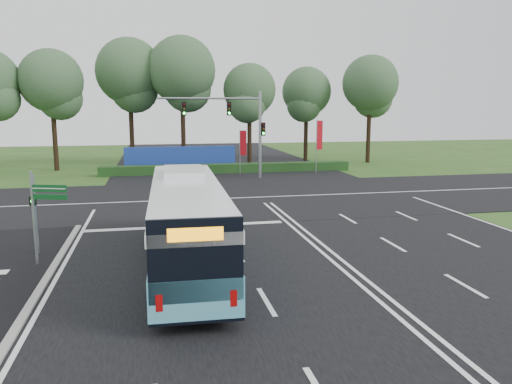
% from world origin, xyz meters
% --- Properties ---
extents(ground, '(120.00, 120.00, 0.00)m').
position_xyz_m(ground, '(0.00, 0.00, 0.00)').
color(ground, '#28531B').
rests_on(ground, ground).
extents(road_main, '(20.00, 120.00, 0.04)m').
position_xyz_m(road_main, '(0.00, 0.00, 0.02)').
color(road_main, black).
rests_on(road_main, ground).
extents(road_cross, '(120.00, 14.00, 0.05)m').
position_xyz_m(road_cross, '(0.00, 12.00, 0.03)').
color(road_cross, black).
rests_on(road_cross, ground).
extents(kerb_strip, '(0.25, 18.00, 0.12)m').
position_xyz_m(kerb_strip, '(-10.10, -3.00, 0.06)').
color(kerb_strip, gray).
rests_on(kerb_strip, ground).
extents(city_bus, '(2.75, 11.65, 3.33)m').
position_xyz_m(city_bus, '(-5.35, -1.20, 1.68)').
color(city_bus, '#54ABC4').
rests_on(city_bus, ground).
extents(pedestrian_signal, '(0.27, 0.41, 3.21)m').
position_xyz_m(pedestrian_signal, '(-11.04, 1.60, 1.75)').
color(pedestrian_signal, gray).
rests_on(pedestrian_signal, ground).
extents(street_sign, '(1.31, 0.49, 3.50)m').
position_xyz_m(street_sign, '(-10.45, 0.06, 2.24)').
color(street_sign, gray).
rests_on(street_sign, ground).
extents(banner_flag_mid, '(0.55, 0.21, 3.89)m').
position_xyz_m(banner_flag_mid, '(0.92, 22.53, 2.56)').
color(banner_flag_mid, gray).
rests_on(banner_flag_mid, ground).
extents(banner_flag_right, '(0.65, 0.31, 4.69)m').
position_xyz_m(banner_flag_right, '(7.66, 22.61, 3.05)').
color(banner_flag_right, gray).
rests_on(banner_flag_right, ground).
extents(traffic_light_gantry, '(8.41, 0.28, 7.00)m').
position_xyz_m(traffic_light_gantry, '(0.21, 20.50, 4.66)').
color(traffic_light_gantry, gray).
rests_on(traffic_light_gantry, ground).
extents(hedge, '(22.00, 1.20, 0.80)m').
position_xyz_m(hedge, '(0.00, 24.50, 0.40)').
color(hedge, '#143814').
rests_on(hedge, ground).
extents(blue_hoarding, '(10.00, 0.30, 2.20)m').
position_xyz_m(blue_hoarding, '(-4.00, 27.00, 1.10)').
color(blue_hoarding, navy).
rests_on(blue_hoarding, ground).
extents(eucalyptus_row, '(41.47, 8.93, 12.45)m').
position_xyz_m(eucalyptus_row, '(-3.54, 30.54, 8.32)').
color(eucalyptus_row, black).
rests_on(eucalyptus_row, ground).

